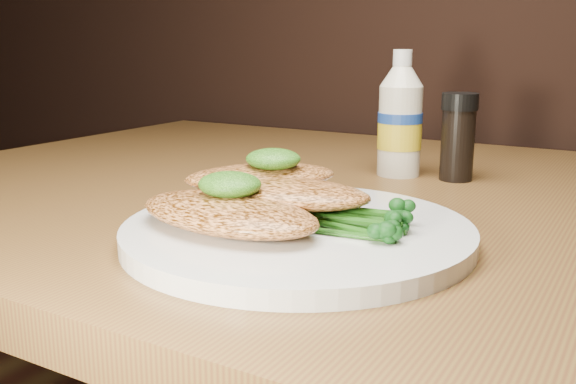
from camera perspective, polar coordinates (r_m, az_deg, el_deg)
The scene contains 9 objects.
plate at distance 0.54m, azimuth 0.85°, elevation -3.58°, with size 0.29×0.29×0.02m, color silver.
chicken_front at distance 0.52m, azimuth -5.37°, elevation -1.87°, with size 0.17×0.09×0.03m, color #D27F42.
chicken_mid at distance 0.55m, azimuth -0.58°, elevation -0.08°, with size 0.16×0.08×0.02m, color #D27F42.
chicken_back at distance 0.59m, azimuth -2.40°, elevation 1.38°, with size 0.14×0.07×0.02m, color #D27F42.
pesto_front at distance 0.53m, azimuth -5.18°, elevation 0.68°, with size 0.05×0.05×0.02m, color black.
pesto_back at distance 0.58m, azimuth -1.32°, elevation 2.94°, with size 0.05×0.05×0.02m, color black.
broccolini_bundle at distance 0.52m, azimuth 5.19°, elevation -2.12°, with size 0.14×0.10×0.02m, color #1A4A10, non-canonical shape.
mayo_bottle at distance 0.80m, azimuth 9.91°, elevation 6.86°, with size 0.05×0.05×0.15m, color beige, non-canonical shape.
pepper_grinder at distance 0.79m, azimuth 14.80°, elevation 4.72°, with size 0.04×0.04×0.10m, color black, non-canonical shape.
Camera 1 is at (0.26, 0.41, 0.91)m, focal length 40.20 mm.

